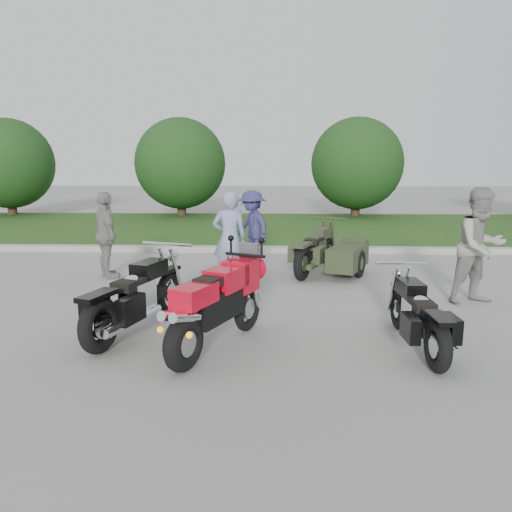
{
  "coord_description": "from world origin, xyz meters",
  "views": [
    {
      "loc": [
        0.71,
        -6.59,
        2.31
      ],
      "look_at": [
        0.44,
        1.31,
        0.8
      ],
      "focal_mm": 35.0,
      "sensor_mm": 36.0,
      "label": 1
    }
  ],
  "objects_px": {
    "person_back": "(106,235)",
    "person_stripe": "(230,238)",
    "cruiser_left": "(134,300)",
    "sportbike_red": "(217,303)",
    "person_denim": "(252,227)",
    "cruiser_right": "(419,319)",
    "person_grey": "(480,246)",
    "cruiser_sidecar": "(334,255)"
  },
  "relations": [
    {
      "from": "cruiser_right",
      "to": "person_back",
      "type": "xyz_separation_m",
      "value": [
        -5.1,
        3.72,
        0.46
      ]
    },
    {
      "from": "cruiser_left",
      "to": "person_stripe",
      "type": "bearing_deg",
      "value": 87.52
    },
    {
      "from": "cruiser_sidecar",
      "to": "person_denim",
      "type": "distance_m",
      "value": 2.17
    },
    {
      "from": "sportbike_red",
      "to": "person_denim",
      "type": "xyz_separation_m",
      "value": [
        0.21,
        5.44,
        0.22
      ]
    },
    {
      "from": "person_grey",
      "to": "person_denim",
      "type": "relative_size",
      "value": 1.15
    },
    {
      "from": "person_back",
      "to": "person_stripe",
      "type": "bearing_deg",
      "value": -133.06
    },
    {
      "from": "person_stripe",
      "to": "person_denim",
      "type": "xyz_separation_m",
      "value": [
        0.34,
        2.04,
        -0.05
      ]
    },
    {
      "from": "person_denim",
      "to": "person_back",
      "type": "bearing_deg",
      "value": -97.8
    },
    {
      "from": "cruiser_left",
      "to": "cruiser_right",
      "type": "bearing_deg",
      "value": 10.06
    },
    {
      "from": "person_stripe",
      "to": "cruiser_sidecar",
      "type": "bearing_deg",
      "value": -167.71
    },
    {
      "from": "cruiser_sidecar",
      "to": "person_grey",
      "type": "bearing_deg",
      "value": -19.9
    },
    {
      "from": "person_grey",
      "to": "person_back",
      "type": "distance_m",
      "value": 6.84
    },
    {
      "from": "sportbike_red",
      "to": "cruiser_sidecar",
      "type": "bearing_deg",
      "value": 89.83
    },
    {
      "from": "cruiser_right",
      "to": "person_grey",
      "type": "xyz_separation_m",
      "value": [
        1.56,
        2.15,
        0.54
      ]
    },
    {
      "from": "person_denim",
      "to": "person_stripe",
      "type": "bearing_deg",
      "value": -47.69
    },
    {
      "from": "cruiser_sidecar",
      "to": "person_back",
      "type": "relative_size",
      "value": 1.28
    },
    {
      "from": "cruiser_right",
      "to": "person_back",
      "type": "distance_m",
      "value": 6.33
    },
    {
      "from": "person_grey",
      "to": "sportbike_red",
      "type": "bearing_deg",
      "value": -170.86
    },
    {
      "from": "cruiser_right",
      "to": "cruiser_sidecar",
      "type": "height_order",
      "value": "cruiser_sidecar"
    },
    {
      "from": "sportbike_red",
      "to": "cruiser_right",
      "type": "relative_size",
      "value": 0.98
    },
    {
      "from": "person_stripe",
      "to": "person_grey",
      "type": "xyz_separation_m",
      "value": [
        4.18,
        -1.19,
        0.07
      ]
    },
    {
      "from": "cruiser_left",
      "to": "person_back",
      "type": "xyz_separation_m",
      "value": [
        -1.44,
        3.22,
        0.39
      ]
    },
    {
      "from": "sportbike_red",
      "to": "person_grey",
      "type": "xyz_separation_m",
      "value": [
        4.05,
        2.22,
        0.35
      ]
    },
    {
      "from": "person_stripe",
      "to": "person_denim",
      "type": "height_order",
      "value": "person_stripe"
    },
    {
      "from": "cruiser_right",
      "to": "person_stripe",
      "type": "relative_size",
      "value": 1.18
    },
    {
      "from": "cruiser_right",
      "to": "person_stripe",
      "type": "bearing_deg",
      "value": 125.6
    },
    {
      "from": "sportbike_red",
      "to": "person_back",
      "type": "height_order",
      "value": "person_back"
    },
    {
      "from": "person_stripe",
      "to": "person_denim",
      "type": "bearing_deg",
      "value": -108.18
    },
    {
      "from": "person_denim",
      "to": "person_back",
      "type": "distance_m",
      "value": 3.27
    },
    {
      "from": "cruiser_right",
      "to": "person_denim",
      "type": "relative_size",
      "value": 1.25
    },
    {
      "from": "cruiser_left",
      "to": "person_stripe",
      "type": "relative_size",
      "value": 1.32
    },
    {
      "from": "sportbike_red",
      "to": "person_denim",
      "type": "relative_size",
      "value": 1.23
    },
    {
      "from": "cruiser_right",
      "to": "cruiser_sidecar",
      "type": "relative_size",
      "value": 0.94
    },
    {
      "from": "sportbike_red",
      "to": "person_back",
      "type": "relative_size",
      "value": 1.18
    },
    {
      "from": "cruiser_left",
      "to": "person_back",
      "type": "height_order",
      "value": "person_back"
    },
    {
      "from": "person_stripe",
      "to": "person_back",
      "type": "bearing_deg",
      "value": -17.52
    },
    {
      "from": "person_grey",
      "to": "person_back",
      "type": "height_order",
      "value": "person_grey"
    },
    {
      "from": "person_grey",
      "to": "person_denim",
      "type": "distance_m",
      "value": 5.02
    },
    {
      "from": "cruiser_left",
      "to": "person_grey",
      "type": "xyz_separation_m",
      "value": [
        5.22,
        1.65,
        0.48
      ]
    },
    {
      "from": "person_grey",
      "to": "person_back",
      "type": "relative_size",
      "value": 1.1
    },
    {
      "from": "person_stripe",
      "to": "person_denim",
      "type": "distance_m",
      "value": 2.07
    },
    {
      "from": "person_stripe",
      "to": "person_back",
      "type": "height_order",
      "value": "person_stripe"
    }
  ]
}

